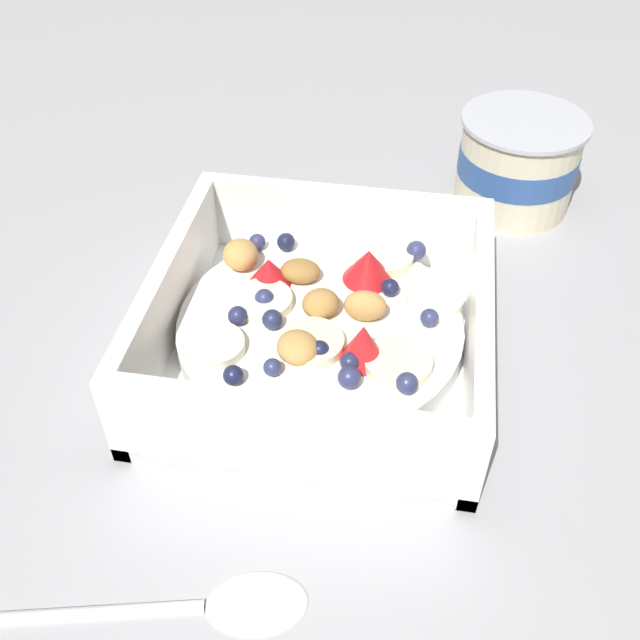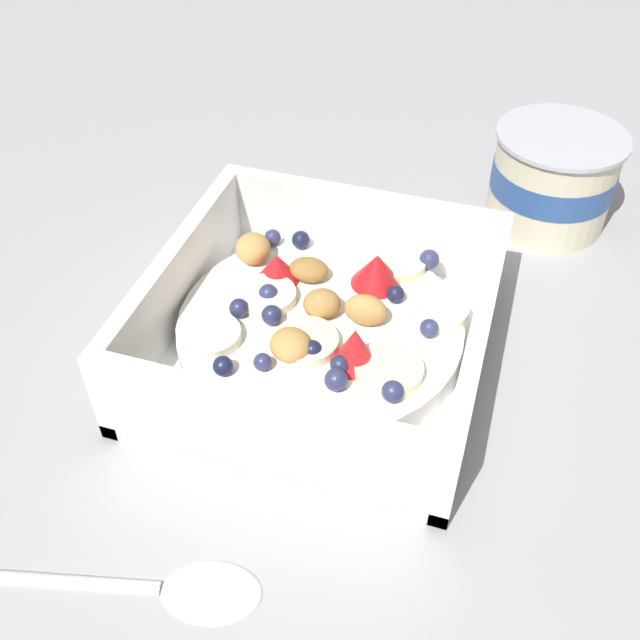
% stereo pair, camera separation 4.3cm
% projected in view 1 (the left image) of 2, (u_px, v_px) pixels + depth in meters
% --- Properties ---
extents(ground_plane, '(2.40, 2.40, 0.00)m').
position_uv_depth(ground_plane, '(288.00, 363.00, 0.45)').
color(ground_plane, '#9E9EA3').
extents(fruit_bowl, '(0.19, 0.19, 0.06)m').
position_uv_depth(fruit_bowl, '(321.00, 329.00, 0.44)').
color(fruit_bowl, white).
rests_on(fruit_bowl, ground).
extents(spoon, '(0.06, 0.17, 0.01)m').
position_uv_depth(spoon, '(198.00, 603.00, 0.33)').
color(spoon, silver).
rests_on(spoon, ground).
extents(yogurt_cup, '(0.09, 0.09, 0.07)m').
position_uv_depth(yogurt_cup, '(517.00, 162.00, 0.55)').
color(yogurt_cup, beige).
rests_on(yogurt_cup, ground).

